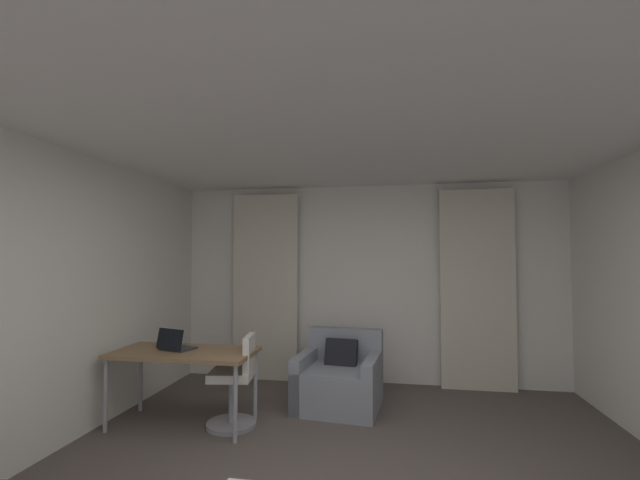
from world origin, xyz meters
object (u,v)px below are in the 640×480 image
(armchair, at_px, (339,381))
(laptop, at_px, (175,345))
(desk, at_px, (184,357))
(desk_chair, at_px, (236,385))

(armchair, height_order, laptop, laptop)
(desk, relative_size, desk_chair, 1.57)
(armchair, relative_size, desk_chair, 1.08)
(desk_chair, distance_m, laptop, 0.73)
(desk, distance_m, laptop, 0.15)
(desk_chair, bearing_deg, laptop, -176.31)
(desk, distance_m, desk_chair, 0.59)
(desk, bearing_deg, laptop, 170.23)
(laptop, bearing_deg, desk_chair, 3.69)
(armchair, distance_m, desk, 1.68)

